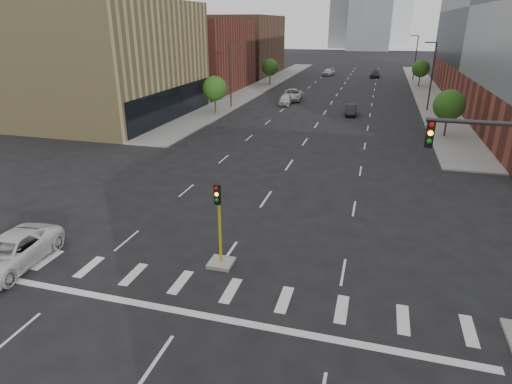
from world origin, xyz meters
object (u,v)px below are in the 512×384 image
at_px(car_deep_right, 375,74).
at_px(parked_minivan, 10,253).
at_px(car_distant, 329,72).
at_px(median_traffic_signal, 220,248).
at_px(car_near_left, 285,100).
at_px(car_far_left, 292,95).
at_px(car_mid_right, 351,110).

distance_m(car_deep_right, parked_minivan, 88.85).
bearing_deg(parked_minivan, car_distant, 82.33).
relative_size(median_traffic_signal, car_distant, 0.91).
height_order(car_near_left, car_far_left, car_far_left).
bearing_deg(median_traffic_signal, parked_minivan, -163.48).
relative_size(car_mid_right, car_far_left, 0.69).
height_order(car_deep_right, parked_minivan, parked_minivan).
xyz_separation_m(car_near_left, parked_minivan, (-3.55, -48.33, 0.03)).
height_order(car_mid_right, car_deep_right, car_deep_right).
relative_size(car_near_left, car_far_left, 0.73).
bearing_deg(car_distant, car_near_left, -84.00).
height_order(car_near_left, parked_minivan, parked_minivan).
height_order(car_mid_right, car_distant, car_distant).
relative_size(median_traffic_signal, car_mid_right, 1.05).
distance_m(median_traffic_signal, car_mid_right, 40.42).
bearing_deg(car_far_left, median_traffic_signal, -89.86).
relative_size(car_mid_right, parked_minivan, 0.73).
relative_size(car_deep_right, car_distant, 1.03).
distance_m(car_near_left, car_distant, 40.35).
relative_size(car_near_left, car_deep_right, 0.90).
bearing_deg(parked_minivan, car_near_left, 81.45).
xyz_separation_m(median_traffic_signal, parked_minivan, (-10.00, -2.97, -0.18)).
bearing_deg(parked_minivan, median_traffic_signal, 12.18).
bearing_deg(car_distant, car_far_left, -83.98).
xyz_separation_m(car_far_left, parked_minivan, (-3.74, -52.65, -0.05)).
bearing_deg(car_distant, car_deep_right, 1.85).
xyz_separation_m(median_traffic_signal, car_near_left, (-6.45, 45.37, -0.21)).
relative_size(car_mid_right, car_deep_right, 0.84).
bearing_deg(parked_minivan, car_deep_right, 75.54).
height_order(median_traffic_signal, car_distant, median_traffic_signal).
bearing_deg(car_near_left, median_traffic_signal, -87.24).
relative_size(car_deep_right, parked_minivan, 0.87).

